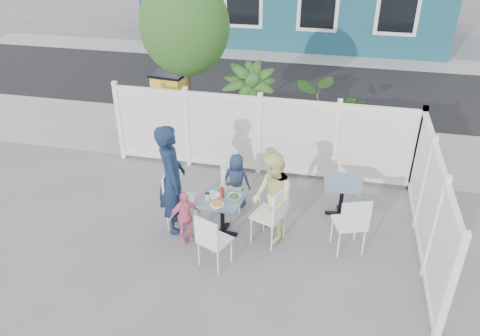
% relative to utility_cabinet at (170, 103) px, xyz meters
% --- Properties ---
extents(ground, '(80.00, 80.00, 0.00)m').
position_rel_utility_cabinet_xyz_m(ground, '(2.30, -4.00, -0.65)').
color(ground, slate).
extents(near_sidewalk, '(24.00, 2.60, 0.01)m').
position_rel_utility_cabinet_xyz_m(near_sidewalk, '(2.30, -0.20, -0.64)').
color(near_sidewalk, gray).
rests_on(near_sidewalk, ground).
extents(street, '(24.00, 5.00, 0.01)m').
position_rel_utility_cabinet_xyz_m(street, '(2.30, 3.50, -0.65)').
color(street, black).
rests_on(street, ground).
extents(far_sidewalk, '(24.00, 1.60, 0.01)m').
position_rel_utility_cabinet_xyz_m(far_sidewalk, '(2.30, 6.60, -0.64)').
color(far_sidewalk, gray).
rests_on(far_sidewalk, ground).
extents(fence_back, '(5.86, 0.08, 1.60)m').
position_rel_utility_cabinet_xyz_m(fence_back, '(2.40, -1.60, 0.14)').
color(fence_back, white).
rests_on(fence_back, ground).
extents(fence_right, '(0.08, 3.66, 1.60)m').
position_rel_utility_cabinet_xyz_m(fence_right, '(5.30, -3.40, 0.14)').
color(fence_right, white).
rests_on(fence_right, ground).
extents(tree, '(1.80, 1.62, 3.59)m').
position_rel_utility_cabinet_xyz_m(tree, '(0.70, -0.70, 1.94)').
color(tree, '#382316').
rests_on(tree, ground).
extents(utility_cabinet, '(0.75, 0.57, 1.30)m').
position_rel_utility_cabinet_xyz_m(utility_cabinet, '(0.00, 0.00, 0.00)').
color(utility_cabinet, gold).
rests_on(utility_cabinet, ground).
extents(potted_shrub_a, '(1.31, 1.31, 1.97)m').
position_rel_utility_cabinet_xyz_m(potted_shrub_a, '(2.03, -0.90, 0.34)').
color(potted_shrub_a, '#2B4F1C').
rests_on(potted_shrub_a, ground).
extents(potted_shrub_b, '(1.82, 1.70, 1.67)m').
position_rel_utility_cabinet_xyz_m(potted_shrub_b, '(3.71, -1.00, 0.18)').
color(potted_shrub_b, '#2B4F1C').
rests_on(potted_shrub_b, ground).
extents(main_table, '(0.69, 0.69, 0.67)m').
position_rel_utility_cabinet_xyz_m(main_table, '(2.20, -3.68, -0.13)').
color(main_table, '#3A5A70').
rests_on(main_table, ground).
extents(spare_table, '(0.69, 0.69, 0.67)m').
position_rel_utility_cabinet_xyz_m(spare_table, '(4.05, -2.73, -0.13)').
color(spare_table, '#3A5A70').
rests_on(spare_table, ground).
extents(chair_left, '(0.47, 0.48, 1.00)m').
position_rel_utility_cabinet_xyz_m(chair_left, '(1.39, -3.61, -0.07)').
color(chair_left, white).
rests_on(chair_left, ground).
extents(chair_right, '(0.58, 0.58, 1.01)m').
position_rel_utility_cabinet_xyz_m(chair_right, '(3.02, -3.73, -0.06)').
color(chair_right, white).
rests_on(chair_right, ground).
extents(chair_back, '(0.42, 0.41, 0.84)m').
position_rel_utility_cabinet_xyz_m(chair_back, '(2.15, -2.87, -0.16)').
color(chair_back, white).
rests_on(chair_back, ground).
extents(chair_near, '(0.53, 0.52, 0.90)m').
position_rel_utility_cabinet_xyz_m(chair_near, '(2.25, -4.49, -0.12)').
color(chair_near, white).
rests_on(chair_near, ground).
extents(chair_spare, '(0.57, 0.56, 1.00)m').
position_rel_utility_cabinet_xyz_m(chair_spare, '(4.21, -3.71, -0.07)').
color(chair_spare, white).
rests_on(chair_spare, ground).
extents(man, '(0.68, 0.80, 1.85)m').
position_rel_utility_cabinet_xyz_m(man, '(1.38, -3.68, 0.28)').
color(man, '#13223E').
rests_on(man, ground).
extents(woman, '(0.82, 0.90, 1.51)m').
position_rel_utility_cabinet_xyz_m(woman, '(2.99, -3.62, 0.10)').
color(woman, '#EFF04F').
rests_on(woman, ground).
extents(boy, '(0.52, 0.36, 1.00)m').
position_rel_utility_cabinet_xyz_m(boy, '(2.23, -2.83, -0.15)').
color(boy, '#1E2E48').
rests_on(boy, ground).
extents(toddler, '(0.54, 0.52, 0.90)m').
position_rel_utility_cabinet_xyz_m(toddler, '(1.67, -3.98, -0.20)').
color(toddler, pink).
rests_on(toddler, ground).
extents(plate_main, '(0.22, 0.22, 0.01)m').
position_rel_utility_cabinet_xyz_m(plate_main, '(2.17, -3.86, 0.03)').
color(plate_main, white).
rests_on(plate_main, main_table).
extents(plate_side, '(0.24, 0.24, 0.02)m').
position_rel_utility_cabinet_xyz_m(plate_side, '(2.02, -3.60, 0.03)').
color(plate_side, white).
rests_on(plate_side, main_table).
extents(salad_bowl, '(0.22, 0.22, 0.05)m').
position_rel_utility_cabinet_xyz_m(salad_bowl, '(2.38, -3.63, 0.05)').
color(salad_bowl, white).
rests_on(salad_bowl, main_table).
extents(coffee_cup_a, '(0.08, 0.08, 0.11)m').
position_rel_utility_cabinet_xyz_m(coffee_cup_a, '(1.98, -3.75, 0.08)').
color(coffee_cup_a, beige).
rests_on(coffee_cup_a, main_table).
extents(coffee_cup_b, '(0.09, 0.09, 0.13)m').
position_rel_utility_cabinet_xyz_m(coffee_cup_b, '(2.24, -3.44, 0.08)').
color(coffee_cup_b, beige).
rests_on(coffee_cup_b, main_table).
extents(ketchup_bottle, '(0.05, 0.05, 0.16)m').
position_rel_utility_cabinet_xyz_m(ketchup_bottle, '(2.19, -3.63, 0.10)').
color(ketchup_bottle, '#AC1507').
rests_on(ketchup_bottle, main_table).
extents(salt_shaker, '(0.03, 0.03, 0.07)m').
position_rel_utility_cabinet_xyz_m(salt_shaker, '(2.10, -3.41, 0.05)').
color(salt_shaker, white).
rests_on(salt_shaker, main_table).
extents(pepper_shaker, '(0.03, 0.03, 0.07)m').
position_rel_utility_cabinet_xyz_m(pepper_shaker, '(2.13, -3.45, 0.05)').
color(pepper_shaker, black).
rests_on(pepper_shaker, main_table).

